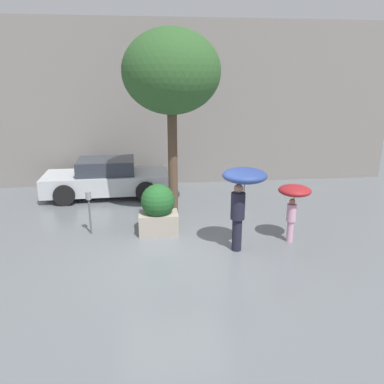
{
  "coord_description": "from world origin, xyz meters",
  "views": [
    {
      "loc": [
        -0.41,
        -7.82,
        3.92
      ],
      "look_at": [
        0.64,
        1.6,
        1.05
      ],
      "focal_mm": 35.0,
      "sensor_mm": 36.0,
      "label": 1
    }
  ],
  "objects_px": {
    "parking_meter": "(89,204)",
    "parked_car_near": "(107,179)",
    "person_adult": "(243,186)",
    "person_child": "(294,196)",
    "street_tree": "(171,73)",
    "planter_box": "(158,209)"
  },
  "relations": [
    {
      "from": "person_adult",
      "to": "person_child",
      "type": "bearing_deg",
      "value": -2.57
    },
    {
      "from": "street_tree",
      "to": "person_child",
      "type": "bearing_deg",
      "value": -39.37
    },
    {
      "from": "planter_box",
      "to": "parking_meter",
      "type": "distance_m",
      "value": 1.79
    },
    {
      "from": "parked_car_near",
      "to": "parking_meter",
      "type": "bearing_deg",
      "value": 176.09
    },
    {
      "from": "person_child",
      "to": "person_adult",
      "type": "bearing_deg",
      "value": 147.52
    },
    {
      "from": "parked_car_near",
      "to": "street_tree",
      "type": "height_order",
      "value": "street_tree"
    },
    {
      "from": "person_child",
      "to": "parked_car_near",
      "type": "distance_m",
      "value": 6.67
    },
    {
      "from": "planter_box",
      "to": "person_adult",
      "type": "xyz_separation_m",
      "value": [
        1.92,
        -1.22,
        0.9
      ]
    },
    {
      "from": "person_adult",
      "to": "person_child",
      "type": "height_order",
      "value": "person_adult"
    },
    {
      "from": "parked_car_near",
      "to": "street_tree",
      "type": "distance_m",
      "value": 4.58
    },
    {
      "from": "parked_car_near",
      "to": "parking_meter",
      "type": "relative_size",
      "value": 3.72
    },
    {
      "from": "planter_box",
      "to": "person_child",
      "type": "height_order",
      "value": "person_child"
    },
    {
      "from": "planter_box",
      "to": "street_tree",
      "type": "height_order",
      "value": "street_tree"
    },
    {
      "from": "person_child",
      "to": "parking_meter",
      "type": "xyz_separation_m",
      "value": [
        -5.09,
        1.0,
        -0.34
      ]
    },
    {
      "from": "planter_box",
      "to": "parked_car_near",
      "type": "xyz_separation_m",
      "value": [
        -1.69,
        3.53,
        -0.06
      ]
    },
    {
      "from": "parking_meter",
      "to": "parked_car_near",
      "type": "bearing_deg",
      "value": 88.5
    },
    {
      "from": "person_adult",
      "to": "parking_meter",
      "type": "distance_m",
      "value": 4.01
    },
    {
      "from": "person_adult",
      "to": "parked_car_near",
      "type": "bearing_deg",
      "value": 109.76
    },
    {
      "from": "person_child",
      "to": "street_tree",
      "type": "xyz_separation_m",
      "value": [
        -2.83,
        2.32,
        2.9
      ]
    },
    {
      "from": "street_tree",
      "to": "parking_meter",
      "type": "bearing_deg",
      "value": -149.76
    },
    {
      "from": "parking_meter",
      "to": "person_child",
      "type": "bearing_deg",
      "value": -11.1
    },
    {
      "from": "planter_box",
      "to": "person_adult",
      "type": "relative_size",
      "value": 0.67
    }
  ]
}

